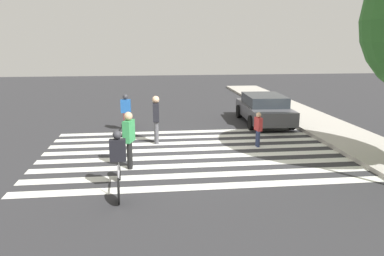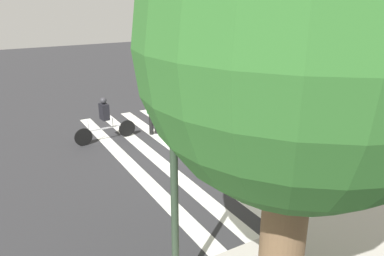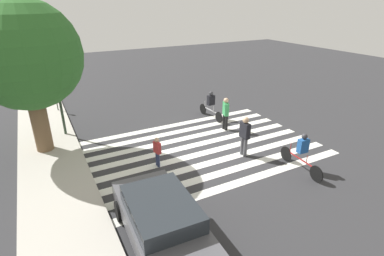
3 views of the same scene
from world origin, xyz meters
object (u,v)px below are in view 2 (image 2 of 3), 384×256
(pedestrian_adult_tall_backpack, at_px, (276,146))
(cyclist_mid_street, at_px, (251,93))
(traffic_light, at_px, (169,102))
(street_tree, at_px, (301,47))
(pedestrian_adult_yellow_jacket, at_px, (229,103))
(cyclist_far_lane, at_px, (105,118))
(pedestrian_adult_blue_shirt, at_px, (153,109))

(pedestrian_adult_tall_backpack, relative_size, cyclist_mid_street, 0.54)
(traffic_light, distance_m, street_tree, 1.93)
(street_tree, xyz_separation_m, pedestrian_adult_tall_backpack, (-3.46, -3.92, -3.49))
(pedestrian_adult_tall_backpack, xyz_separation_m, pedestrian_adult_yellow_jacket, (-0.89, -3.61, 0.29))
(traffic_light, height_order, pedestrian_adult_tall_backpack, traffic_light)
(pedestrian_adult_tall_backpack, bearing_deg, cyclist_mid_street, -133.46)
(pedestrian_adult_yellow_jacket, height_order, cyclist_far_lane, pedestrian_adult_yellow_jacket)
(street_tree, distance_m, cyclist_far_lane, 9.21)
(street_tree, xyz_separation_m, cyclist_mid_street, (-6.40, -8.74, -3.34))
(traffic_light, height_order, pedestrian_adult_yellow_jacket, traffic_light)
(traffic_light, xyz_separation_m, street_tree, (-1.35, 1.11, 0.81))
(street_tree, bearing_deg, pedestrian_adult_tall_backpack, -131.43)
(street_tree, distance_m, pedestrian_adult_blue_shirt, 9.14)
(street_tree, distance_m, cyclist_mid_street, 11.33)
(pedestrian_adult_blue_shirt, relative_size, cyclist_far_lane, 0.78)
(street_tree, relative_size, cyclist_far_lane, 2.91)
(traffic_light, distance_m, cyclist_far_lane, 7.98)
(pedestrian_adult_blue_shirt, height_order, pedestrian_adult_yellow_jacket, pedestrian_adult_yellow_jacket)
(pedestrian_adult_yellow_jacket, bearing_deg, traffic_light, -130.77)
(pedestrian_adult_blue_shirt, bearing_deg, cyclist_far_lane, -167.48)
(street_tree, bearing_deg, pedestrian_adult_blue_shirt, -101.05)
(street_tree, relative_size, cyclist_mid_street, 2.77)
(traffic_light, height_order, cyclist_far_lane, traffic_light)
(pedestrian_adult_tall_backpack, bearing_deg, street_tree, 36.51)
(street_tree, bearing_deg, traffic_light, -39.58)
(pedestrian_adult_tall_backpack, bearing_deg, pedestrian_adult_yellow_jacket, -115.96)
(street_tree, xyz_separation_m, pedestrian_adult_yellow_jacket, (-4.35, -7.53, -3.20))
(cyclist_mid_street, bearing_deg, pedestrian_adult_yellow_jacket, 35.37)
(pedestrian_adult_tall_backpack, relative_size, cyclist_far_lane, 0.57)
(pedestrian_adult_blue_shirt, bearing_deg, cyclist_mid_street, 23.01)
(cyclist_far_lane, bearing_deg, pedestrian_adult_yellow_jacket, 163.44)
(cyclist_far_lane, bearing_deg, pedestrian_adult_tall_backpack, 124.15)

